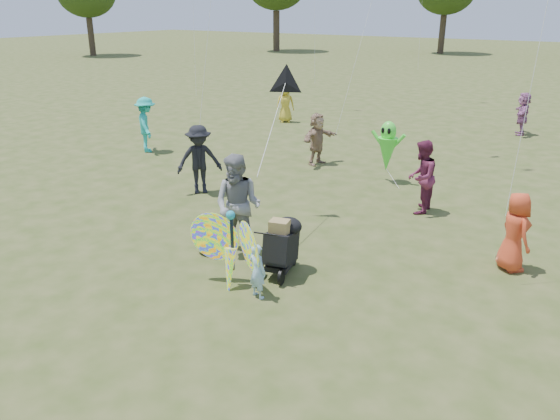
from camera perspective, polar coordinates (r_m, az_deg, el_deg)
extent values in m
plane|color=#51592B|center=(9.54, -4.09, -9.09)|extent=(160.00, 160.00, 0.00)
imported|color=#99C3D8|center=(9.31, -2.37, -6.39)|extent=(0.40, 0.31, 0.98)
imported|color=gray|center=(10.76, -4.41, 0.47)|extent=(1.13, 0.96, 2.05)
ellipsoid|color=gray|center=(11.17, -7.28, -4.05)|extent=(0.56, 0.46, 0.18)
imported|color=#CE4120|center=(11.06, 23.34, -2.11)|extent=(0.86, 0.88, 1.53)
imported|color=black|center=(14.55, -8.44, 5.23)|extent=(1.29, 1.34, 1.83)
imported|color=#9D7B60|center=(17.21, 3.90, 7.44)|extent=(0.71, 1.56, 1.62)
imported|color=#65213E|center=(13.43, 14.55, 3.36)|extent=(0.78, 0.94, 1.77)
imported|color=gold|center=(23.71, 0.56, 11.04)|extent=(0.91, 0.85, 1.56)
imported|color=#1FAC9E|center=(19.23, -13.79, 8.65)|extent=(1.36, 1.29, 1.86)
imported|color=#A15C8F|center=(23.26, 24.02, 9.19)|extent=(0.81, 1.58, 1.63)
cube|color=black|center=(10.06, 0.11, -3.87)|extent=(0.66, 0.95, 0.71)
cube|color=black|center=(10.20, 0.11, -5.56)|extent=(0.58, 0.77, 0.10)
ellipsoid|color=black|center=(10.12, 0.90, -1.69)|extent=(0.51, 0.45, 0.33)
cylinder|color=black|center=(10.10, -2.14, -6.31)|extent=(0.12, 0.30, 0.30)
cylinder|color=black|center=(9.85, 0.14, -7.02)|extent=(0.12, 0.30, 0.30)
cylinder|color=black|center=(10.58, 1.48, -5.20)|extent=(0.10, 0.23, 0.22)
cylinder|color=black|center=(9.52, -1.50, -2.51)|extent=(0.43, 0.14, 0.03)
cube|color=#A58950|center=(9.85, -0.05, -1.80)|extent=(0.40, 0.36, 0.26)
ellipsoid|color=red|center=(9.81, -6.83, -2.81)|extent=(0.98, 0.71, 1.24)
ellipsoid|color=red|center=(9.37, -3.28, -3.86)|extent=(0.98, 0.71, 1.24)
cylinder|color=black|center=(9.62, -5.01, -3.56)|extent=(0.06, 0.06, 1.00)
cone|color=red|center=(9.69, -5.33, -6.62)|extent=(0.36, 0.49, 0.93)
sphere|color=teal|center=(9.40, -5.19, -0.54)|extent=(0.16, 0.16, 0.16)
cone|color=black|center=(12.42, 0.59, 13.17)|extent=(0.89, 0.62, 0.81)
cylinder|color=silver|center=(11.37, -0.80, 8.74)|extent=(0.88, 2.31, 1.47)
cone|color=#45EA37|center=(15.66, 11.10, 5.73)|extent=(0.56, 0.56, 0.95)
ellipsoid|color=#45EA37|center=(15.51, 11.27, 8.05)|extent=(0.44, 0.39, 0.57)
ellipsoid|color=black|center=(15.38, 10.70, 8.17)|extent=(0.10, 0.05, 0.17)
ellipsoid|color=black|center=(15.31, 11.32, 8.07)|extent=(0.10, 0.05, 0.17)
cylinder|color=#45EA37|center=(15.68, 10.19, 7.32)|extent=(0.43, 0.10, 0.49)
cylinder|color=#45EA37|center=(15.46, 12.23, 6.99)|extent=(0.43, 0.10, 0.49)
cylinder|color=silver|center=(15.54, 11.67, 3.27)|extent=(0.61, 0.41, 0.41)
cylinder|color=#3A2D21|center=(62.40, -0.38, 18.19)|extent=(0.70, 0.70, 4.20)
cylinder|color=#3A2D21|center=(61.61, 16.57, 17.17)|extent=(0.63, 0.63, 3.78)
cylinder|color=#3A2D21|center=(59.71, -19.12, 16.71)|extent=(0.59, 0.59, 3.57)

